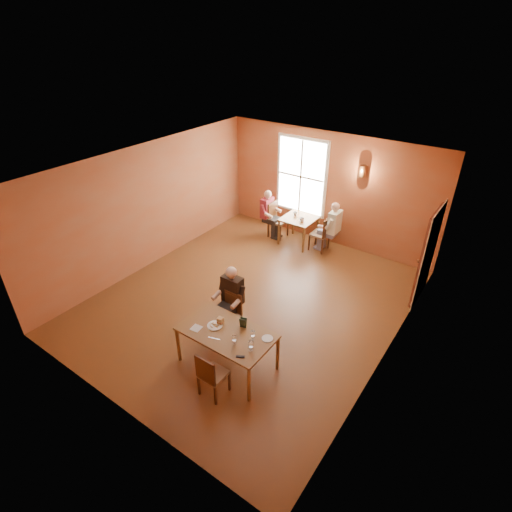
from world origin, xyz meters
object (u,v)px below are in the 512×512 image
Objects in this scene: main_table at (227,348)px; chair_diner_maroon at (278,220)px; chair_diner_main at (228,316)px; diner_main at (227,307)px; diner_white at (321,227)px; diner_maroon at (278,215)px; chair_empty at (213,373)px; chair_diner_white at (320,233)px; second_table at (298,230)px.

chair_diner_maroon is at bearing 112.32° from main_table.
diner_main reaches higher than chair_diner_main.
diner_white is at bearing -88.68° from diner_main.
diner_main is at bearing 19.67° from diner_maroon.
chair_diner_white is (-0.84, 5.31, 0.04)m from chair_empty.
chair_diner_maroon is (-1.92, 4.69, 0.12)m from main_table.
chair_empty is 1.04× the size of second_table.
chair_diner_main is at bearing -90.00° from diner_main.
main_table is 0.82m from chair_diner_main.
main_table is 4.73m from diner_white.
chair_diner_white is 0.96× the size of chair_diner_maroon.
second_table is (-1.27, 4.69, -0.01)m from main_table.
chair_diner_maroon is (-1.30, 0.00, 0.02)m from chair_diner_white.
main_table is at bearing 128.88° from diner_main.
diner_white is at bearing 0.00° from second_table.
chair_diner_main is 4.04m from diner_white.
second_table is at bearing 90.00° from diner_white.
main_table is 0.66m from chair_empty.
chair_diner_main is at bearing -178.67° from diner_white.
chair_empty is 0.88× the size of chair_diner_maroon.
diner_main is 4.31m from chair_diner_maroon.
diner_maroon is at bearing -70.20° from chair_diner_main.
chair_diner_white reaches higher than chair_empty.
second_table is 0.66m from chair_diner_maroon.
diner_white reaches higher than chair_diner_maroon.
diner_maroon is (-2.17, 5.31, 0.21)m from chair_empty.
chair_diner_white is 0.20m from diner_white.
diner_white is (-0.09, 4.07, 0.01)m from diner_main.
main_table is at bearing -74.80° from second_table.
chair_diner_maroon reaches higher than second_table.
diner_main is 4.07m from diner_white.
second_table is 0.73m from diner_maroon.
main_table is 0.85m from diner_main.
chair_diner_white is 1.34m from diner_maroon.
main_table is 1.26× the size of diner_maroon.
diner_main is 4.07m from chair_diner_white.
diner_maroon is at bearing 90.00° from diner_white.
diner_white is (-0.09, 4.04, 0.23)m from chair_diner_main.
diner_main reaches higher than chair_diner_maroon.
diner_main is at bearing 90.00° from chair_diner_main.
chair_empty is at bearing -171.05° from chair_diner_white.
chair_diner_maroon is at bearing 112.00° from chair_empty.
diner_maroon is (-0.03, 0.00, 0.15)m from chair_diner_maroon.
chair_empty is 5.72m from chair_diner_maroon.
chair_diner_white is at bearing 99.02° from chair_empty.
second_table is 0.63× the size of diner_white.
chair_empty is at bearing -171.37° from diner_white.
chair_diner_main is 4.30m from diner_maroon.
diner_main reaches higher than second_table.
chair_empty is at bearing -74.36° from second_table.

